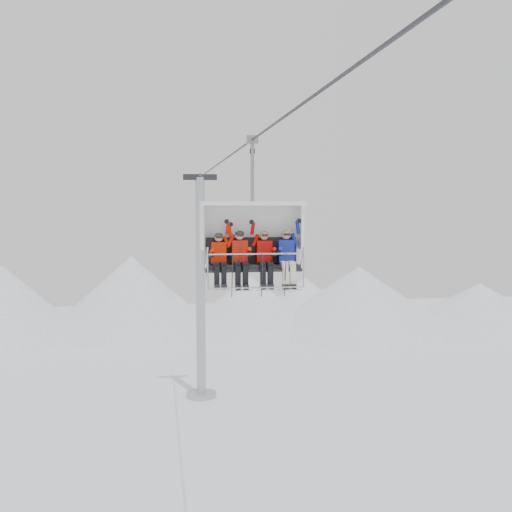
{
  "coord_description": "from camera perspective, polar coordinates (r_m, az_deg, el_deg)",
  "views": [
    {
      "loc": [
        -2.49,
        -16.27,
        11.52
      ],
      "look_at": [
        0.0,
        0.0,
        10.27
      ],
      "focal_mm": 45.0,
      "sensor_mm": 36.0,
      "label": 1
    }
  ],
  "objects": [
    {
      "name": "skier_far_right",
      "position": [
        17.12,
        2.74,
        -0.0
      ],
      "size": [
        0.42,
        1.69,
        1.66
      ],
      "color": "#162099",
      "rests_on": "chairlift_carrier"
    },
    {
      "name": "chairlift_carrier",
      "position": [
        17.25,
        -0.39,
        1.8
      ],
      "size": [
        2.73,
        1.17,
        3.98
      ],
      "color": "black",
      "rests_on": "haul_cable"
    },
    {
      "name": "lift_tower_right",
      "position": [
        38.78,
        -4.93,
        -4.17
      ],
      "size": [
        2.0,
        1.8,
        13.48
      ],
      "color": "#A5A8AC",
      "rests_on": "ground"
    },
    {
      "name": "haul_cable",
      "position": [
        16.55,
        0.0,
        10.53
      ],
      "size": [
        0.06,
        50.0,
        0.06
      ],
      "primitive_type": "cylinder",
      "rotation": [
        1.57,
        0.0,
        0.0
      ],
      "color": "#29292E",
      "rests_on": "lift_tower_left"
    },
    {
      "name": "skier_center_left",
      "position": [
        16.92,
        -1.43,
        -0.06
      ],
      "size": [
        0.41,
        1.69,
        1.65
      ],
      "color": "red",
      "rests_on": "chairlift_carrier"
    },
    {
      "name": "skier_far_left",
      "position": [
        16.85,
        -3.3,
        -0.18
      ],
      "size": [
        0.39,
        1.69,
        1.56
      ],
      "color": "red",
      "rests_on": "chairlift_carrier"
    },
    {
      "name": "ridgeline",
      "position": [
        58.97,
        -7.74,
        -4.15
      ],
      "size": [
        72.0,
        21.0,
        7.0
      ],
      "color": "white",
      "rests_on": "ground"
    },
    {
      "name": "skier_center_right",
      "position": [
        17.02,
        0.78,
        -0.06
      ],
      "size": [
        0.41,
        1.69,
        1.63
      ],
      "color": "#A70A05",
      "rests_on": "chairlift_carrier"
    }
  ]
}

